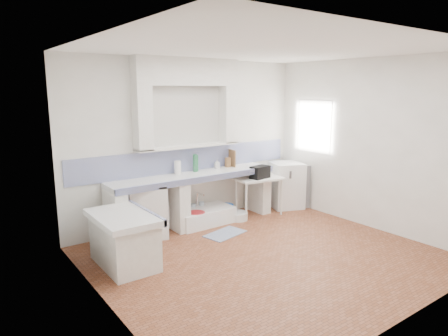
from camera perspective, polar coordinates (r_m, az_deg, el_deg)
floor at (r=5.77m, az=6.00°, el=-12.36°), size 4.50×4.50×0.00m
ceiling at (r=5.32m, az=6.64°, el=16.52°), size 4.50×4.50×0.00m
wall_back at (r=6.96m, az=-4.87°, el=3.71°), size 4.50×0.00×4.50m
wall_front at (r=4.15m, az=25.25°, el=-2.40°), size 4.50×0.00×4.50m
wall_left at (r=4.22m, az=-16.95°, el=-1.60°), size 0.00×4.50×4.50m
wall_right at (r=7.07m, az=19.94°, el=3.20°), size 0.00×4.50×4.50m
alcove_mass at (r=6.75m, az=-5.21°, el=13.47°), size 1.90×0.25×0.45m
window_frame at (r=7.91m, az=13.54°, el=5.79°), size 0.35×0.86×1.06m
lace_valance at (r=7.77m, az=12.96°, el=8.54°), size 0.01×0.84×0.24m
counter_slab at (r=6.75m, az=-4.19°, el=-1.17°), size 3.00×0.60×0.08m
counter_lip at (r=6.52m, az=-2.89°, el=-1.59°), size 3.00×0.04×0.10m
counter_pier_left at (r=6.27m, az=-15.13°, el=-6.77°), size 0.20×0.55×0.82m
counter_pier_mid at (r=6.69m, az=-6.69°, el=-5.31°), size 0.20×0.55×0.82m
counter_pier_right at (r=7.66m, az=4.78°, el=-3.14°), size 0.20×0.55×0.82m
peninsula_top at (r=5.41m, az=-14.17°, el=-6.80°), size 0.70×1.10×0.08m
peninsula_base at (r=5.53m, az=-13.99°, el=-10.26°), size 0.60×1.00×0.62m
peninsula_lip at (r=5.53m, az=-10.99°, el=-6.26°), size 0.04×1.10×0.10m
backsplash at (r=6.99m, az=-4.76°, el=1.26°), size 4.27×0.03×0.40m
stove at (r=6.45m, az=-10.94°, el=-6.11°), size 0.70×0.68×0.81m
sink at (r=6.99m, az=-2.93°, el=-6.97°), size 1.03×0.57×0.25m
side_table at (r=7.44m, az=4.98°, el=-4.04°), size 0.91×0.60×0.04m
fridge at (r=7.99m, az=8.85°, el=-2.40°), size 0.74×0.74×0.89m
bucket_red at (r=6.78m, az=-3.95°, el=-7.41°), size 0.30×0.30×0.28m
bucket_orange at (r=6.96m, az=-2.45°, el=-6.99°), size 0.34×0.34×0.26m
bucket_blue at (r=7.22m, az=0.21°, el=-6.26°), size 0.35×0.35×0.27m
basin_white at (r=7.22m, az=1.96°, el=-6.82°), size 0.41×0.41×0.14m
water_bottle_a at (r=7.08m, az=-4.38°, el=-6.41°), size 0.09×0.09×0.33m
water_bottle_b at (r=7.17m, az=-3.19°, el=-6.13°), size 0.12×0.12×0.34m
black_bag at (r=7.29m, az=5.13°, el=-0.59°), size 0.38×0.25×0.22m
green_bottle_a at (r=6.89m, az=-4.17°, el=0.71°), size 0.08×0.08×0.30m
green_bottle_b at (r=6.91m, az=-3.93°, el=0.67°), size 0.06×0.06×0.29m
knife_block at (r=7.29m, az=0.55°, el=0.81°), size 0.09×0.07×0.18m
cutting_board at (r=7.34m, az=1.16°, el=1.40°), size 0.04×0.23×0.31m
paper_towel at (r=6.72m, az=-6.62°, el=0.07°), size 0.13×0.13×0.22m
soap_bottle at (r=7.15m, az=-1.00°, el=0.61°), size 0.10×0.10×0.18m
rug at (r=6.55m, az=0.14°, el=-9.32°), size 0.74×0.52×0.01m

